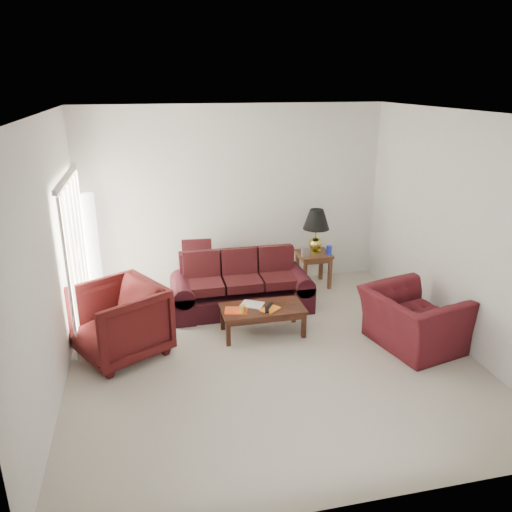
{
  "coord_description": "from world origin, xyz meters",
  "views": [
    {
      "loc": [
        -1.42,
        -5.47,
        3.35
      ],
      "look_at": [
        0.0,
        0.85,
        1.05
      ],
      "focal_mm": 35.0,
      "sensor_mm": 36.0,
      "label": 1
    }
  ],
  "objects_px": {
    "armchair_left": "(119,321)",
    "floor_lamp": "(91,249)",
    "coffee_table": "(263,320)",
    "end_table": "(313,269)",
    "armchair_right": "(412,320)",
    "sofa": "(241,283)"
  },
  "relations": [
    {
      "from": "armchair_left",
      "to": "floor_lamp",
      "type": "bearing_deg",
      "value": 164.0
    },
    {
      "from": "armchair_left",
      "to": "coffee_table",
      "type": "bearing_deg",
      "value": 64.9
    },
    {
      "from": "end_table",
      "to": "armchair_right",
      "type": "bearing_deg",
      "value": -75.4
    },
    {
      "from": "armchair_left",
      "to": "coffee_table",
      "type": "relative_size",
      "value": 0.91
    },
    {
      "from": "end_table",
      "to": "floor_lamp",
      "type": "bearing_deg",
      "value": 177.97
    },
    {
      "from": "sofa",
      "to": "armchair_left",
      "type": "height_order",
      "value": "armchair_left"
    },
    {
      "from": "end_table",
      "to": "floor_lamp",
      "type": "height_order",
      "value": "floor_lamp"
    },
    {
      "from": "sofa",
      "to": "end_table",
      "type": "bearing_deg",
      "value": 21.87
    },
    {
      "from": "sofa",
      "to": "floor_lamp",
      "type": "xyz_separation_m",
      "value": [
        -2.2,
        0.8,
        0.45
      ]
    },
    {
      "from": "floor_lamp",
      "to": "armchair_left",
      "type": "distance_m",
      "value": 1.88
    },
    {
      "from": "end_table",
      "to": "armchair_left",
      "type": "xyz_separation_m",
      "value": [
        -3.15,
        -1.66,
        0.18
      ]
    },
    {
      "from": "end_table",
      "to": "coffee_table",
      "type": "height_order",
      "value": "end_table"
    },
    {
      "from": "end_table",
      "to": "armchair_left",
      "type": "distance_m",
      "value": 3.56
    },
    {
      "from": "floor_lamp",
      "to": "armchair_right",
      "type": "relative_size",
      "value": 1.52
    },
    {
      "from": "sofa",
      "to": "armchair_left",
      "type": "xyz_separation_m",
      "value": [
        -1.77,
        -0.98,
        0.04
      ]
    },
    {
      "from": "end_table",
      "to": "armchair_right",
      "type": "xyz_separation_m",
      "value": [
        0.59,
        -2.26,
        0.09
      ]
    },
    {
      "from": "sofa",
      "to": "armchair_left",
      "type": "relative_size",
      "value": 2.03
    },
    {
      "from": "end_table",
      "to": "coffee_table",
      "type": "xyz_separation_m",
      "value": [
        -1.25,
        -1.51,
        -0.09
      ]
    },
    {
      "from": "sofa",
      "to": "end_table",
      "type": "xyz_separation_m",
      "value": [
        1.38,
        0.67,
        -0.14
      ]
    },
    {
      "from": "armchair_right",
      "to": "armchair_left",
      "type": "bearing_deg",
      "value": 67.44
    },
    {
      "from": "sofa",
      "to": "armchair_left",
      "type": "bearing_deg",
      "value": -155.02
    },
    {
      "from": "armchair_left",
      "to": "sofa",
      "type": "bearing_deg",
      "value": 89.42
    }
  ]
}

